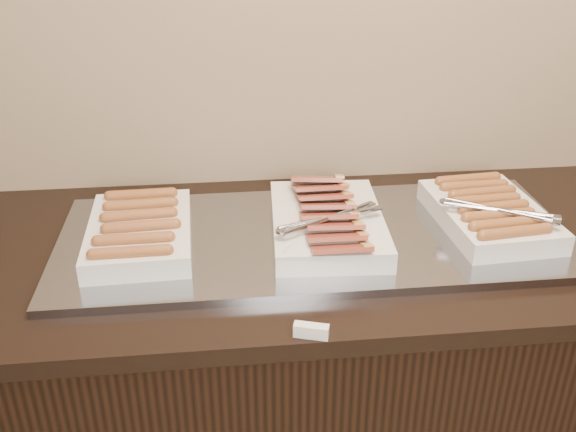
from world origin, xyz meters
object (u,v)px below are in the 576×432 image
object	(u,v)px
warming_tray	(315,237)
dish_center	(327,221)
dish_left	(140,231)
counter	(315,385)
dish_right	(489,213)

from	to	relation	value
warming_tray	dish_center	bearing A→B (deg)	-7.52
warming_tray	dish_left	size ratio (longest dim) A/B	3.42
counter	dish_left	size ratio (longest dim) A/B	5.88
counter	dish_left	bearing A→B (deg)	180.00
counter	dish_center	distance (m)	0.50
counter	dish_center	size ratio (longest dim) A/B	5.04
warming_tray	dish_center	xyz separation A→B (m)	(0.03, -0.00, 0.04)
dish_center	warming_tray	bearing A→B (deg)	175.90
dish_left	dish_center	xyz separation A→B (m)	(0.43, -0.00, 0.00)
warming_tray	dish_right	size ratio (longest dim) A/B	3.31
dish_left	dish_right	xyz separation A→B (m)	(0.83, -0.00, 0.00)
counter	warming_tray	world-z (taller)	warming_tray
warming_tray	dish_right	distance (m)	0.42
dish_left	dish_right	size ratio (longest dim) A/B	0.97
counter	dish_center	bearing A→B (deg)	-10.54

